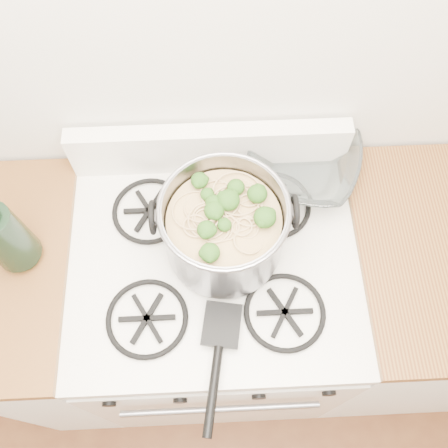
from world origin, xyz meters
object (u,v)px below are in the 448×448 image
gas_range (216,312)px  glass_bowl (302,166)px  stock_pot (224,228)px  spatula (222,324)px  bottle (0,231)px

gas_range → glass_bowl: 0.62m
gas_range → stock_pot: (0.03, 0.04, 0.58)m
gas_range → spatula: bearing=-85.7°
glass_bowl → stock_pot: bearing=-135.9°
bottle → stock_pot: bearing=-10.7°
bottle → glass_bowl: bearing=5.4°
stock_pot → spatula: size_ratio=1.10×
spatula → glass_bowl: 0.50m
gas_range → stock_pot: 0.58m
spatula → bottle: bottle is taller
gas_range → bottle: (-0.49, 0.03, 0.63)m
glass_bowl → spatula: bearing=-119.2°
spatula → bottle: (-0.51, 0.21, 0.13)m
gas_range → glass_bowl: bearing=45.4°
gas_range → glass_bowl: size_ratio=7.57×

